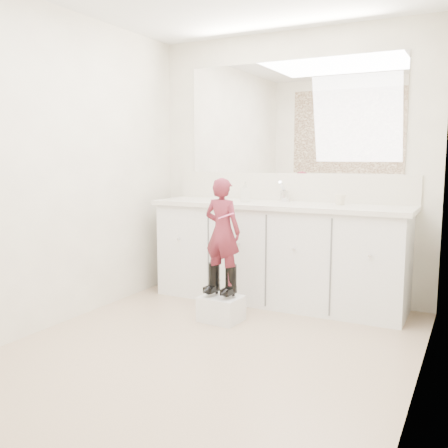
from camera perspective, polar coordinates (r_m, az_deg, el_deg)
The scene contains 18 objects.
floor at distance 3.50m, azimuth -1.41°, elevation -13.97°, with size 3.00×3.00×0.00m, color #988263.
wall_back at distance 4.62m, azimuth 7.55°, elevation 6.51°, with size 2.60×2.60×0.00m, color beige.
wall_front at distance 2.07m, azimuth -21.95°, elevation 4.60°, with size 2.60×2.60×0.00m, color beige.
wall_left at distance 4.04m, azimuth -17.97°, elevation 6.04°, with size 3.00×3.00×0.00m, color beige.
wall_right at distance 2.86m, azimuth 22.10°, elevation 5.31°, with size 3.00×3.00×0.00m, color beige.
vanity_cabinet at distance 4.45m, azimuth 6.17°, elevation -3.57°, with size 2.20×0.55×0.85m, color silver.
countertop at distance 4.37m, azimuth 6.18°, elevation 2.13°, with size 2.28×0.58×0.04m, color beige.
backsplash at distance 4.62m, azimuth 7.44°, elevation 4.21°, with size 2.28×0.03×0.25m, color beige.
mirror at distance 4.62m, azimuth 7.59°, elevation 11.97°, with size 2.00×0.02×1.00m, color white.
dot_panel at distance 2.10m, azimuth -22.38°, elevation 16.96°, with size 2.00×0.01×1.20m, color #472819.
faucet at distance 4.52m, azimuth 6.95°, elevation 3.19°, with size 0.08×0.08×0.10m, color silver.
cup at distance 4.29m, azimuth 13.13°, elevation 2.75°, with size 0.10×0.10×0.09m, color beige.
soap_bottle at distance 4.47m, azimuth 2.46°, elevation 3.73°, with size 0.08×0.08×0.18m, color beige.
step_stool at distance 4.00m, azimuth -0.31°, elevation -9.64°, with size 0.31×0.26×0.20m, color silver.
boot_left at distance 3.99m, azimuth -1.14°, elevation -6.28°, with size 0.09×0.17×0.26m, color black, non-canonical shape.
boot_right at distance 3.92m, azimuth 0.80°, elevation -6.53°, with size 0.09×0.17×0.26m, color black, non-canonical shape.
toddler at distance 3.88m, azimuth -0.18°, elevation -0.84°, with size 0.30×0.20×0.83m, color #9D303E.
toothbrush at distance 3.76m, azimuth 0.20°, elevation 0.93°, with size 0.01×0.01×0.14m, color pink.
Camera 1 is at (1.56, -2.85, 1.29)m, focal length 40.00 mm.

